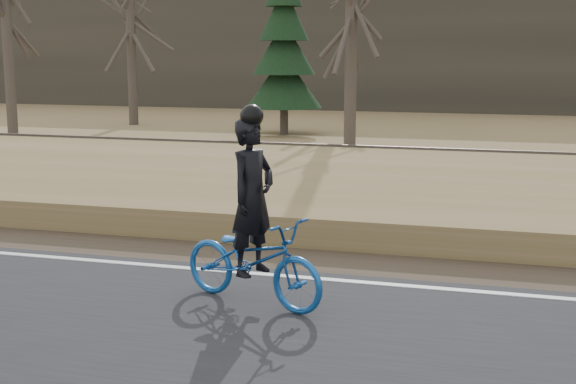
# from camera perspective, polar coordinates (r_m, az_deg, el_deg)

# --- Properties ---
(ground) EXTENTS (120.00, 120.00, 0.00)m
(ground) POSITION_cam_1_polar(r_m,az_deg,el_deg) (10.52, -7.13, -6.05)
(ground) COLOR #8E6A48
(ground) RESTS_ON ground
(road) EXTENTS (120.00, 6.00, 0.06)m
(road) POSITION_cam_1_polar(r_m,az_deg,el_deg) (8.39, -13.97, -10.33)
(road) COLOR black
(road) RESTS_ON ground
(edge_line) EXTENTS (120.00, 0.12, 0.01)m
(edge_line) POSITION_cam_1_polar(r_m,az_deg,el_deg) (10.67, -6.72, -5.43)
(edge_line) COLOR silver
(edge_line) RESTS_ON road
(shoulder) EXTENTS (120.00, 1.60, 0.04)m
(shoulder) POSITION_cam_1_polar(r_m,az_deg,el_deg) (11.58, -4.80, -4.38)
(shoulder) COLOR #473A2B
(shoulder) RESTS_ON ground
(embankment) EXTENTS (120.00, 5.00, 0.44)m
(embankment) POSITION_cam_1_polar(r_m,az_deg,el_deg) (14.31, -0.53, -0.71)
(embankment) COLOR #8E6A48
(embankment) RESTS_ON ground
(ballast) EXTENTS (120.00, 3.00, 0.45)m
(ballast) POSITION_cam_1_polar(r_m,az_deg,el_deg) (17.93, 2.94, 1.51)
(ballast) COLOR slate
(ballast) RESTS_ON ground
(railroad) EXTENTS (120.00, 2.40, 0.29)m
(railroad) POSITION_cam_1_polar(r_m,az_deg,el_deg) (17.89, 2.95, 2.47)
(railroad) COLOR black
(railroad) RESTS_ON ballast
(treeline_backdrop) EXTENTS (120.00, 4.00, 6.00)m
(treeline_backdrop) POSITION_cam_1_polar(r_m,az_deg,el_deg) (39.47, 10.41, 10.13)
(treeline_backdrop) COLOR #383328
(treeline_backdrop) RESTS_ON ground
(cyclist) EXTENTS (2.03, 1.30, 2.26)m
(cyclist) POSITION_cam_1_polar(r_m,az_deg,el_deg) (9.05, -2.52, -3.57)
(cyclist) COLOR #154C94
(cyclist) RESTS_ON road
(bare_tree_far_left) EXTENTS (0.36, 0.36, 7.91)m
(bare_tree_far_left) POSITION_cam_1_polar(r_m,az_deg,el_deg) (28.60, -19.42, 11.69)
(bare_tree_far_left) COLOR #4A4136
(bare_tree_far_left) RESTS_ON ground
(bare_tree_left) EXTENTS (0.36, 0.36, 7.90)m
(bare_tree_left) POSITION_cam_1_polar(r_m,az_deg,el_deg) (31.70, -11.14, 11.85)
(bare_tree_left) COLOR #4A4136
(bare_tree_left) RESTS_ON ground
(bare_tree_near_left) EXTENTS (0.36, 0.36, 7.25)m
(bare_tree_near_left) POSITION_cam_1_polar(r_m,az_deg,el_deg) (23.95, 4.52, 11.82)
(bare_tree_near_left) COLOR #4A4136
(bare_tree_near_left) RESTS_ON ground
(conifer) EXTENTS (2.60, 2.60, 6.11)m
(conifer) POSITION_cam_1_polar(r_m,az_deg,el_deg) (27.58, -0.29, 10.12)
(conifer) COLOR #4A4136
(conifer) RESTS_ON ground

